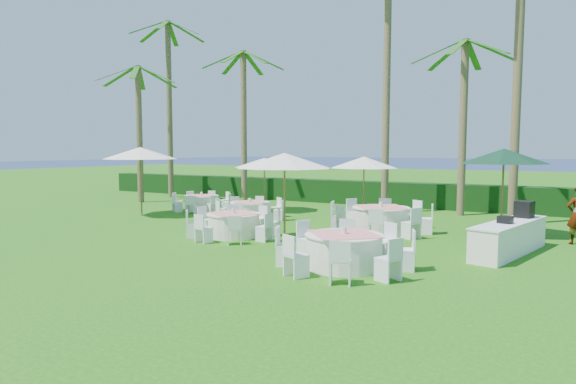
# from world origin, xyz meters

# --- Properties ---
(ground) EXTENTS (120.00, 120.00, 0.00)m
(ground) POSITION_xyz_m (0.00, 0.00, 0.00)
(ground) COLOR #1B5F10
(ground) RESTS_ON ground
(hedge) EXTENTS (34.00, 1.00, 1.20)m
(hedge) POSITION_xyz_m (0.00, 12.00, 0.60)
(hedge) COLOR black
(hedge) RESTS_ON ground
(ocean) EXTENTS (260.00, 260.00, 0.00)m
(ocean) POSITION_xyz_m (0.00, 102.00, 0.00)
(ocean) COLOR #081857
(ocean) RESTS_ON ground
(banquet_table_b) EXTENTS (3.03, 3.03, 0.92)m
(banquet_table_b) POSITION_xyz_m (0.29, 1.12, 0.40)
(banquet_table_b) COLOR white
(banquet_table_b) RESTS_ON ground
(banquet_table_c) EXTENTS (3.21, 3.21, 0.99)m
(banquet_table_c) POSITION_xyz_m (5.04, -0.95, 0.43)
(banquet_table_c) COLOR white
(banquet_table_c) RESTS_ON ground
(banquet_table_d) EXTENTS (2.73, 2.73, 0.85)m
(banquet_table_d) POSITION_xyz_m (-5.04, 5.93, 0.37)
(banquet_table_d) COLOR white
(banquet_table_d) RESTS_ON ground
(banquet_table_e) EXTENTS (2.80, 2.80, 0.87)m
(banquet_table_e) POSITION_xyz_m (-1.43, 4.59, 0.37)
(banquet_table_e) COLOR white
(banquet_table_e) RESTS_ON ground
(banquet_table_f) EXTENTS (3.43, 3.43, 1.03)m
(banquet_table_f) POSITION_xyz_m (4.13, 4.39, 0.45)
(banquet_table_f) COLOR white
(banquet_table_f) RESTS_ON ground
(umbrella_a) EXTENTS (3.05, 3.05, 2.92)m
(umbrella_a) POSITION_xyz_m (-6.08, 3.22, 2.66)
(umbrella_a) COLOR brown
(umbrella_a) RESTS_ON ground
(umbrella_b) EXTENTS (2.95, 2.95, 2.71)m
(umbrella_b) POSITION_xyz_m (2.08, 1.34, 2.47)
(umbrella_b) COLOR brown
(umbrella_b) RESTS_ON ground
(umbrella_c) EXTENTS (2.72, 2.72, 2.44)m
(umbrella_c) POSITION_xyz_m (-2.31, 7.09, 2.23)
(umbrella_c) COLOR brown
(umbrella_c) RESTS_ON ground
(umbrella_d) EXTENTS (2.69, 2.69, 2.55)m
(umbrella_d) POSITION_xyz_m (2.79, 6.26, 2.32)
(umbrella_d) COLOR brown
(umbrella_d) RESTS_ON ground
(umbrella_green) EXTENTS (2.73, 2.73, 2.85)m
(umbrella_green) POSITION_xyz_m (7.81, 5.63, 2.60)
(umbrella_green) COLOR brown
(umbrella_green) RESTS_ON ground
(buffet_table) EXTENTS (1.68, 3.87, 1.35)m
(buffet_table) POSITION_xyz_m (8.32, 2.72, 0.47)
(buffet_table) COLOR white
(buffet_table) RESTS_ON ground
(palm_a) EXTENTS (4.40, 3.95, 10.26)m
(palm_a) POSITION_xyz_m (-10.72, 9.94, 5.60)
(palm_a) COLOR brown
(palm_a) RESTS_ON ground
(palm_b) EXTENTS (4.14, 4.40, 8.13)m
(palm_b) POSITION_xyz_m (-5.70, 10.34, 4.51)
(palm_b) COLOR brown
(palm_b) RESTS_ON ground
(palm_c) EXTENTS (4.40, 4.12, 12.49)m
(palm_c) POSITION_xyz_m (2.67, 9.17, 6.74)
(palm_c) COLOR brown
(palm_c) RESTS_ON ground
(palm_d) EXTENTS (4.12, 4.40, 7.43)m
(palm_d) POSITION_xyz_m (5.74, 10.11, 4.15)
(palm_d) COLOR brown
(palm_d) RESTS_ON ground
(palm_e) EXTENTS (4.36, 4.26, 10.27)m
(palm_e) POSITION_xyz_m (7.90, 8.36, 5.61)
(palm_e) COLOR brown
(palm_e) RESTS_ON ground
(palm_f) EXTENTS (4.38, 4.22, 7.24)m
(palm_f) POSITION_xyz_m (-10.17, 7.05, 4.05)
(palm_f) COLOR brown
(palm_f) RESTS_ON ground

